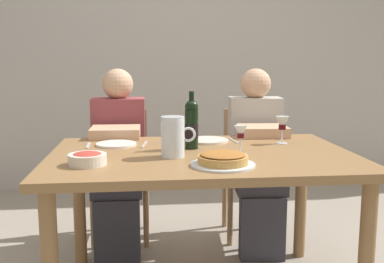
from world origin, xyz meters
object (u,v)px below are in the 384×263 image
(chair_right, at_px, (251,163))
(diner_right, at_px, (257,153))
(water_pitcher, at_px, (173,139))
(dinner_plate_right_setting, at_px, (116,144))
(wine_glass_right_diner, at_px, (241,134))
(diner_left, at_px, (118,155))
(baked_tart, at_px, (223,160))
(salad_bowl, at_px, (87,158))
(chair_left, at_px, (121,165))
(wine_bottle, at_px, (192,124))
(wine_glass_left_diner, at_px, (282,124))
(dining_table, at_px, (202,171))
(dinner_plate_left_setting, at_px, (207,140))

(chair_right, relative_size, diner_right, 0.75)
(water_pitcher, distance_m, chair_right, 1.18)
(dinner_plate_right_setting, height_order, diner_right, diner_right)
(wine_glass_right_diner, height_order, diner_left, diner_left)
(baked_tart, xyz_separation_m, salad_bowl, (-0.59, 0.08, 0.00))
(chair_left, bearing_deg, wine_bottle, 118.09)
(wine_glass_left_diner, height_order, diner_right, diner_right)
(wine_glass_left_diner, xyz_separation_m, wine_glass_right_diner, (-0.29, -0.27, -0.00))
(dining_table, relative_size, wine_glass_left_diner, 9.91)
(wine_bottle, distance_m, water_pitcher, 0.23)
(diner_right, bearing_deg, dinner_plate_right_setting, 27.61)
(baked_tart, bearing_deg, dinner_plate_left_setting, 88.58)
(water_pitcher, relative_size, dinner_plate_left_setting, 0.82)
(dining_table, distance_m, diner_right, 0.77)
(wine_glass_right_diner, xyz_separation_m, dinner_plate_left_setting, (-0.11, 0.38, -0.10))
(salad_bowl, relative_size, diner_left, 0.15)
(wine_glass_right_diner, distance_m, diner_left, 1.00)
(dinner_plate_right_setting, bearing_deg, diner_right, 23.57)
(wine_glass_right_diner, xyz_separation_m, diner_left, (-0.63, 0.74, -0.25))
(salad_bowl, bearing_deg, wine_bottle, 33.04)
(water_pitcher, distance_m, dinner_plate_right_setting, 0.44)
(dinner_plate_left_setting, xyz_separation_m, chair_right, (0.38, 0.55, -0.27))
(baked_tart, height_order, salad_bowl, baked_tart)
(chair_left, bearing_deg, dinner_plate_left_setting, 131.97)
(salad_bowl, xyz_separation_m, dinner_plate_left_setting, (0.60, 0.52, -0.02))
(salad_bowl, bearing_deg, diner_left, 84.69)
(wine_bottle, xyz_separation_m, dinner_plate_left_setting, (0.11, 0.20, -0.12))
(water_pitcher, bearing_deg, dinner_plate_left_setting, 60.84)
(baked_tart, distance_m, dinner_plate_left_setting, 0.60)
(dinner_plate_left_setting, bearing_deg, chair_right, 55.18)
(water_pitcher, xyz_separation_m, diner_right, (0.59, 0.71, -0.23))
(wine_bottle, distance_m, dinner_plate_left_setting, 0.26)
(wine_glass_left_diner, distance_m, dinner_plate_right_setting, 0.91)
(wine_glass_left_diner, height_order, chair_left, wine_glass_left_diner)
(water_pitcher, bearing_deg, baked_tart, -45.02)
(wine_glass_right_diner, height_order, dinner_plate_left_setting, wine_glass_right_diner)
(wine_bottle, xyz_separation_m, baked_tart, (0.10, -0.40, -0.10))
(salad_bowl, bearing_deg, wine_glass_right_diner, 11.33)
(wine_glass_right_diner, relative_size, chair_right, 0.17)
(dining_table, xyz_separation_m, diner_left, (-0.45, 0.67, -0.05))
(salad_bowl, bearing_deg, chair_left, 85.66)
(chair_right, bearing_deg, baked_tart, 74.89)
(salad_bowl, distance_m, wine_glass_right_diner, 0.73)
(wine_bottle, height_order, salad_bowl, wine_bottle)
(wine_glass_left_diner, xyz_separation_m, diner_left, (-0.92, 0.47, -0.25))
(dining_table, xyz_separation_m, dinner_plate_left_setting, (0.07, 0.31, 0.10))
(wine_glass_right_diner, bearing_deg, dining_table, 160.23)
(water_pitcher, height_order, wine_glass_left_diner, water_pitcher)
(water_pitcher, relative_size, chair_left, 0.22)
(wine_bottle, relative_size, wine_glass_right_diner, 2.06)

